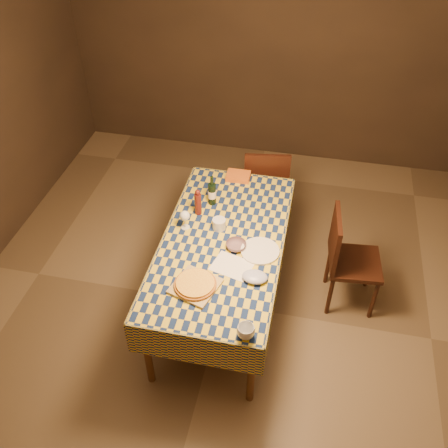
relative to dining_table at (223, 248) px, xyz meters
The scene contains 16 objects.
room 0.66m from the dining_table, ahead, with size 5.00×5.10×2.70m.
dining_table is the anchor object (origin of this frame).
cutting_board 0.52m from the dining_table, 99.96° to the right, with size 0.30×0.30×0.02m, color tan.
pizza 0.52m from the dining_table, 99.96° to the right, with size 0.36×0.36×0.03m.
pepper_mill 0.43m from the dining_table, 133.03° to the left, with size 0.07×0.07×0.24m.
bowl 0.16m from the dining_table, 25.90° to the right, with size 0.16×0.16×0.05m, color #674E56.
wine_glass 0.39m from the dining_table, 164.55° to the left, with size 0.09×0.09×0.16m.
wine_bottle 0.51m from the dining_table, 112.80° to the left, with size 0.08×0.08×0.27m.
deli_tub 0.19m from the dining_table, 112.97° to the left, with size 0.11×0.11×0.09m, color silver.
takeout_container 0.83m from the dining_table, 92.28° to the left, with size 0.21×0.15×0.05m, color #D1611B.
white_plate 0.32m from the dining_table, 11.21° to the right, with size 0.30×0.30×0.02m, color white.
tumbler 0.91m from the dining_table, 68.57° to the right, with size 0.12×0.12×0.09m, color white.
flour_patch 0.29m from the dining_table, 63.89° to the right, with size 0.29×0.22×0.00m, color white.
flour_bag 0.48m from the dining_table, 48.44° to the right, with size 0.19×0.14×0.05m, color #A9B1D9.
chair_far 1.16m from the dining_table, 80.77° to the left, with size 0.48×0.49×0.93m.
chair_right 1.03m from the dining_table, 16.43° to the left, with size 0.46×0.46×0.93m.
Camera 1 is at (0.59, -2.75, 3.43)m, focal length 40.00 mm.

